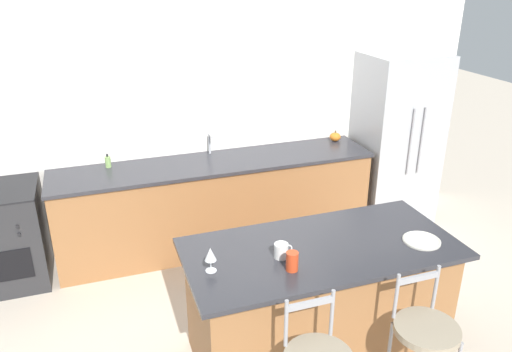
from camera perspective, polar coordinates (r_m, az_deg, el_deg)
The scene contains 14 objects.
ground_plane at distance 5.07m, azimuth -3.21°, elevation -9.67°, with size 18.00×18.00×0.00m, color beige.
wall_back at distance 5.16m, azimuth -5.76°, elevation 7.30°, with size 6.00×0.07×2.70m.
back_counter at distance 5.17m, azimuth -4.50°, elevation -3.07°, with size 3.20×0.70×0.94m.
sink_faucet at distance 5.12m, azimuth -5.30°, elevation 3.97°, with size 0.02×0.13×0.22m.
kitchen_island at distance 3.81m, azimuth 7.17°, elevation -13.86°, with size 1.94×0.91×0.92m.
refrigerator at distance 5.78m, azimuth 15.66°, elevation 4.05°, with size 0.83×0.71×1.89m.
oven_range at distance 5.11m, azimuth -27.16°, elevation -6.20°, with size 0.75×0.69×0.93m.
bar_stool_far at distance 3.44m, azimuth 18.63°, elevation -17.59°, with size 0.40×0.40×1.01m.
dinner_plate at distance 3.77m, azimuth 18.40°, elevation -6.99°, with size 0.27×0.27×0.02m.
wine_glass at distance 3.22m, azimuth -5.23°, elevation -8.96°, with size 0.08×0.08×0.17m.
coffee_mug at distance 3.39m, azimuth 2.93°, elevation -8.50°, with size 0.13×0.10×0.10m.
tumbler_cup at distance 3.25m, azimuth 4.15°, elevation -9.69°, with size 0.08×0.08×0.13m.
pumpkin_decoration at distance 5.59m, azimuth 9.03°, elevation 4.45°, with size 0.12×0.12×0.12m.
soap_bottle at distance 4.99m, azimuth -16.57°, elevation 1.58°, with size 0.05×0.05×0.13m.
Camera 1 is at (-1.12, -4.12, 2.73)m, focal length 35.00 mm.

